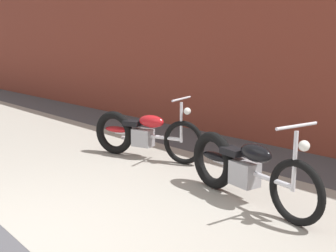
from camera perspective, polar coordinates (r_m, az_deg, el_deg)
The scene contains 5 objects.
ground_plane at distance 4.01m, azimuth -19.96°, elevation -15.66°, with size 80.00×80.00×0.00m, color #47474C.
sidewalk_slab at distance 4.85m, azimuth -0.12°, elevation -10.21°, with size 36.00×3.50×0.01m, color #9E998E.
brick_building_wall at distance 7.30m, azimuth 21.28°, elevation 14.21°, with size 36.00×0.50×4.52m, color brown.
motorcycle_red at distance 6.51m, azimuth -4.16°, elevation -1.08°, with size 1.92×0.89×1.03m.
motorcycle_black at distance 4.75m, azimuth 10.24°, elevation -5.77°, with size 2.00×0.64×1.03m.
Camera 1 is at (3.38, -1.25, 1.75)m, focal length 42.83 mm.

